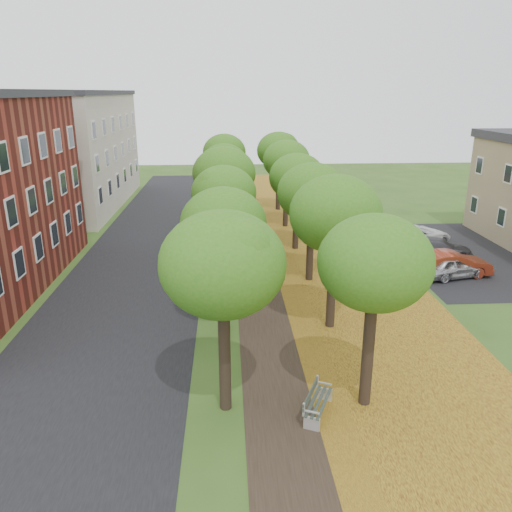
{
  "coord_description": "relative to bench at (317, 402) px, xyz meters",
  "views": [
    {
      "loc": [
        -2.02,
        -14.61,
        10.28
      ],
      "look_at": [
        -0.64,
        8.9,
        2.5
      ],
      "focal_mm": 35.0,
      "sensor_mm": 36.0,
      "label": 1
    }
  ],
  "objects": [
    {
      "name": "bench",
      "position": [
        0.0,
        0.0,
        0.0
      ],
      "size": [
        1.28,
        1.97,
        0.9
      ],
      "rotation": [
        0.0,
        0.0,
        1.15
      ],
      "color": "#2B362D",
      "rests_on": "ground"
    },
    {
      "name": "parking_lot",
      "position": [
        12.67,
        16.54,
        -0.47
      ],
      "size": [
        9.0,
        16.0,
        0.01
      ],
      "primitive_type": "cube",
      "color": "black",
      "rests_on": "ground"
    },
    {
      "name": "car_grey",
      "position": [
        10.7,
        16.06,
        0.17
      ],
      "size": [
        4.68,
        2.68,
        1.28
      ],
      "primitive_type": "imported",
      "rotation": [
        0.0,
        0.0,
        1.36
      ],
      "color": "#2F2F34",
      "rests_on": "ground"
    },
    {
      "name": "building_cream",
      "position": [
        -17.83,
        33.54,
        4.74
      ],
      "size": [
        10.3,
        20.3,
        10.4
      ],
      "color": "beige",
      "rests_on": "ground"
    },
    {
      "name": "ground",
      "position": [
        -0.83,
        0.54,
        -0.47
      ],
      "size": [
        120.0,
        120.0,
        0.0
      ],
      "primitive_type": "plane",
      "color": "#2D4C19",
      "rests_on": "ground"
    },
    {
      "name": "tree_row_west",
      "position": [
        -3.03,
        15.54,
        4.61
      ],
      "size": [
        3.78,
        33.78,
        6.73
      ],
      "color": "black",
      "rests_on": "ground"
    },
    {
      "name": "car_red",
      "position": [
        10.17,
        12.64,
        0.26
      ],
      "size": [
        4.53,
        1.78,
        1.47
      ],
      "primitive_type": "imported",
      "rotation": [
        0.0,
        0.0,
        1.62
      ],
      "color": "maroon",
      "rests_on": "ground"
    },
    {
      "name": "car_white",
      "position": [
        10.17,
        18.69,
        0.28
      ],
      "size": [
        5.93,
        4.42,
        1.5
      ],
      "primitive_type": "imported",
      "rotation": [
        0.0,
        0.0,
        1.98
      ],
      "color": "silver",
      "rests_on": "ground"
    },
    {
      "name": "tree_row_east",
      "position": [
        1.77,
        15.54,
        4.61
      ],
      "size": [
        3.78,
        33.78,
        6.73
      ],
      "color": "black",
      "rests_on": "ground"
    },
    {
      "name": "car_silver",
      "position": [
        10.17,
        12.4,
        0.21
      ],
      "size": [
        4.24,
        2.49,
        1.35
      ],
      "primitive_type": "imported",
      "rotation": [
        0.0,
        0.0,
        1.81
      ],
      "color": "#AEAEB3",
      "rests_on": "ground"
    },
    {
      "name": "street_asphalt",
      "position": [
        -8.33,
        15.54,
        -0.47
      ],
      "size": [
        8.0,
        70.0,
        0.01
      ],
      "primitive_type": "cube",
      "color": "black",
      "rests_on": "ground"
    },
    {
      "name": "footpath",
      "position": [
        -0.83,
        15.54,
        -0.47
      ],
      "size": [
        3.2,
        70.0,
        0.01
      ],
      "primitive_type": "cube",
      "color": "black",
      "rests_on": "ground"
    },
    {
      "name": "leaf_verge",
      "position": [
        4.17,
        15.54,
        -0.46
      ],
      "size": [
        7.5,
        70.0,
        0.01
      ],
      "primitive_type": "cube",
      "color": "gold",
      "rests_on": "ground"
    }
  ]
}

